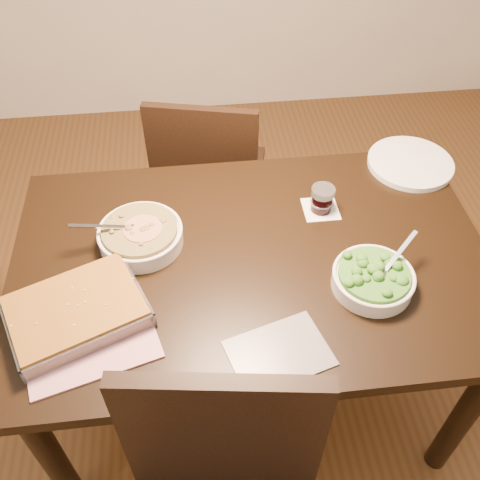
{
  "coord_description": "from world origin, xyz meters",
  "views": [
    {
      "loc": [
        -0.15,
        -1.03,
        1.92
      ],
      "look_at": [
        -0.03,
        0.02,
        0.8
      ],
      "focal_mm": 40.0,
      "sensor_mm": 36.0,
      "label": 1
    }
  ],
  "objects_px": {
    "broccoli_bowl": "(373,279)",
    "chair_far": "(209,175)",
    "baking_dish": "(77,312)",
    "dinner_plate": "(410,163)",
    "table": "(251,278)",
    "stew_bowl": "(141,235)",
    "wine_tumbler": "(322,199)"
  },
  "relations": [
    {
      "from": "broccoli_bowl",
      "to": "baking_dish",
      "type": "bearing_deg",
      "value": -178.56
    },
    {
      "from": "table",
      "to": "chair_far",
      "type": "height_order",
      "value": "chair_far"
    },
    {
      "from": "table",
      "to": "wine_tumbler",
      "type": "bearing_deg",
      "value": 35.85
    },
    {
      "from": "broccoli_bowl",
      "to": "stew_bowl",
      "type": "bearing_deg",
      "value": 159.56
    },
    {
      "from": "wine_tumbler",
      "to": "chair_far",
      "type": "height_order",
      "value": "chair_far"
    },
    {
      "from": "baking_dish",
      "to": "dinner_plate",
      "type": "xyz_separation_m",
      "value": [
        1.08,
        0.52,
        -0.02
      ]
    },
    {
      "from": "broccoli_bowl",
      "to": "chair_far",
      "type": "relative_size",
      "value": 0.26
    },
    {
      "from": "stew_bowl",
      "to": "wine_tumbler",
      "type": "height_order",
      "value": "stew_bowl"
    },
    {
      "from": "stew_bowl",
      "to": "chair_far",
      "type": "bearing_deg",
      "value": 68.64
    },
    {
      "from": "baking_dish",
      "to": "broccoli_bowl",
      "type": "bearing_deg",
      "value": -21.13
    },
    {
      "from": "stew_bowl",
      "to": "chair_far",
      "type": "xyz_separation_m",
      "value": [
        0.24,
        0.6,
        -0.29
      ]
    },
    {
      "from": "table",
      "to": "baking_dish",
      "type": "xyz_separation_m",
      "value": [
        -0.48,
        -0.16,
        0.13
      ]
    },
    {
      "from": "wine_tumbler",
      "to": "chair_far",
      "type": "distance_m",
      "value": 0.68
    },
    {
      "from": "stew_bowl",
      "to": "wine_tumbler",
      "type": "bearing_deg",
      "value": 8.39
    },
    {
      "from": "stew_bowl",
      "to": "wine_tumbler",
      "type": "distance_m",
      "value": 0.57
    },
    {
      "from": "stew_bowl",
      "to": "wine_tumbler",
      "type": "relative_size",
      "value": 3.33
    },
    {
      "from": "baking_dish",
      "to": "wine_tumbler",
      "type": "distance_m",
      "value": 0.8
    },
    {
      "from": "table",
      "to": "dinner_plate",
      "type": "xyz_separation_m",
      "value": [
        0.6,
        0.36,
        0.11
      ]
    },
    {
      "from": "baking_dish",
      "to": "chair_far",
      "type": "relative_size",
      "value": 0.47
    },
    {
      "from": "wine_tumbler",
      "to": "table",
      "type": "bearing_deg",
      "value": -144.15
    },
    {
      "from": "table",
      "to": "stew_bowl",
      "type": "bearing_deg",
      "value": 163.78
    },
    {
      "from": "table",
      "to": "wine_tumbler",
      "type": "xyz_separation_m",
      "value": [
        0.24,
        0.18,
        0.14
      ]
    },
    {
      "from": "broccoli_bowl",
      "to": "dinner_plate",
      "type": "distance_m",
      "value": 0.58
    },
    {
      "from": "table",
      "to": "baking_dish",
      "type": "bearing_deg",
      "value": -161.17
    },
    {
      "from": "broccoli_bowl",
      "to": "wine_tumbler",
      "type": "height_order",
      "value": "broccoli_bowl"
    },
    {
      "from": "baking_dish",
      "to": "wine_tumbler",
      "type": "relative_size",
      "value": 4.93
    },
    {
      "from": "broccoli_bowl",
      "to": "dinner_plate",
      "type": "xyz_separation_m",
      "value": [
        0.28,
        0.5,
        -0.02
      ]
    },
    {
      "from": "broccoli_bowl",
      "to": "chair_far",
      "type": "distance_m",
      "value": 0.97
    },
    {
      "from": "table",
      "to": "broccoli_bowl",
      "type": "relative_size",
      "value": 6.17
    },
    {
      "from": "broccoli_bowl",
      "to": "baking_dish",
      "type": "relative_size",
      "value": 0.55
    },
    {
      "from": "stew_bowl",
      "to": "dinner_plate",
      "type": "relative_size",
      "value": 0.96
    },
    {
      "from": "broccoli_bowl",
      "to": "baking_dish",
      "type": "distance_m",
      "value": 0.8
    }
  ]
}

